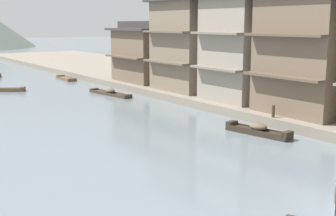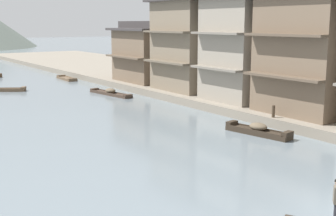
% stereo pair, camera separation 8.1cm
% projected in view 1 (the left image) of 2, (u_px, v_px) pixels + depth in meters
% --- Properties ---
extents(riverbank_right, '(18.00, 110.00, 0.63)m').
position_uv_depth(riverbank_right, '(197.00, 81.00, 48.80)').
color(riverbank_right, gray).
rests_on(riverbank_right, ground).
extents(boat_moored_nearest, '(1.23, 4.34, 0.36)m').
position_uv_depth(boat_moored_nearest, '(66.00, 79.00, 52.81)').
color(boat_moored_nearest, brown).
rests_on(boat_moored_nearest, ground).
extents(boat_moored_third, '(1.63, 4.36, 0.72)m').
position_uv_depth(boat_moored_third, '(258.00, 130.00, 26.68)').
color(boat_moored_third, '#33281E').
rests_on(boat_moored_third, ground).
extents(boat_moored_far, '(1.70, 5.69, 0.63)m').
position_uv_depth(boat_moored_far, '(110.00, 93.00, 41.49)').
color(boat_moored_far, '#423328').
rests_on(boat_moored_far, ground).
extents(boat_midriver_drifting, '(3.72, 2.76, 0.42)m').
position_uv_depth(boat_midriver_drifting, '(5.00, 90.00, 43.73)').
color(boat_midriver_drifting, brown).
rests_on(boat_midriver_drifting, ground).
extents(house_waterfront_second, '(5.70, 6.97, 8.74)m').
position_uv_depth(house_waterfront_second, '(309.00, 48.00, 29.23)').
color(house_waterfront_second, '#75604C').
rests_on(house_waterfront_second, riverbank_right).
extents(house_waterfront_tall, '(6.89, 6.06, 8.74)m').
position_uv_depth(house_waterfront_tall, '(247.00, 44.00, 34.73)').
color(house_waterfront_tall, gray).
rests_on(house_waterfront_tall, riverbank_right).
extents(house_waterfront_narrow, '(5.53, 6.99, 8.74)m').
position_uv_depth(house_waterfront_narrow, '(188.00, 42.00, 39.77)').
color(house_waterfront_narrow, '#7F705B').
rests_on(house_waterfront_narrow, riverbank_right).
extents(house_waterfront_far, '(6.54, 7.50, 6.14)m').
position_uv_depth(house_waterfront_far, '(149.00, 52.00, 46.30)').
color(house_waterfront_far, '#75604C').
rests_on(house_waterfront_far, riverbank_right).
extents(mooring_post_dock_mid, '(0.20, 0.20, 0.78)m').
position_uv_depth(mooring_post_dock_mid, '(273.00, 111.00, 28.54)').
color(mooring_post_dock_mid, '#473828').
rests_on(mooring_post_dock_mid, riverbank_right).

